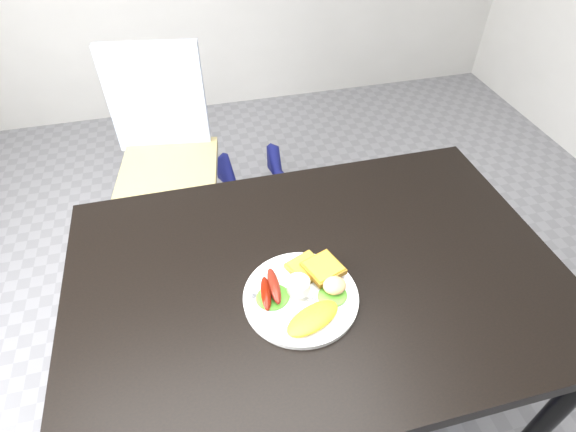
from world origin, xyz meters
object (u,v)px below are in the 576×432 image
Objects in this scene: person at (319,147)px; plate at (301,297)px; dining_chair at (170,170)px; dining_table at (317,277)px.

person reaches higher than plate.
dining_chair is 0.72m from person.
plate is at bearing -64.56° from dining_chair.
dining_table is 0.80× the size of person.
person is (0.16, 0.51, 0.02)m from dining_table.
dining_table is 0.53m from person.
dining_table reaches higher than dining_chair.
person is at bearing 72.58° from dining_table.
dining_chair is 0.26× the size of person.
plate is (-0.06, -0.07, 0.03)m from dining_table.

